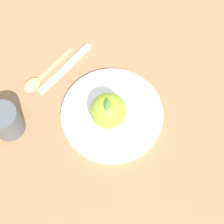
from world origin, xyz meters
The scene contains 6 objects.
ground_plane centered at (0.00, 0.00, 0.00)m, with size 2.40×2.40×0.00m, color olive.
dinner_plate centered at (0.03, 0.01, 0.01)m, with size 0.25×0.25×0.01m.
apple centered at (0.04, 0.01, 0.06)m, with size 0.08×0.08×0.10m.
cup centered at (0.09, -0.23, 0.05)m, with size 0.07×0.07×0.08m.
knife centered at (-0.10, -0.12, 0.00)m, with size 0.16×0.12×0.01m.
spoon centered at (-0.04, -0.19, 0.01)m, with size 0.15×0.11×0.01m.
Camera 1 is at (0.34, 0.05, 0.75)m, focal length 53.08 mm.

